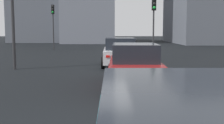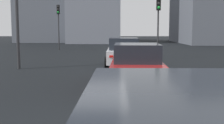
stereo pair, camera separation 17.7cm
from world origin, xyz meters
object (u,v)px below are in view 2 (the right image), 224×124
at_px(car_red_left_second, 136,66).
at_px(traffic_light_near_right, 158,15).
at_px(traffic_light_near_left, 58,18).
at_px(car_white_left_lead, 124,52).

xyz_separation_m(car_red_left_second, traffic_light_near_right, (9.68, -2.23, 2.31)).
bearing_deg(traffic_light_near_left, car_white_left_lead, 24.60).
bearing_deg(car_red_left_second, car_white_left_lead, 4.94).
distance_m(traffic_light_near_left, traffic_light_near_right, 12.06).
bearing_deg(car_red_left_second, traffic_light_near_left, 21.41).
bearing_deg(car_white_left_lead, traffic_light_near_left, 27.02).
xyz_separation_m(traffic_light_near_left, traffic_light_near_right, (-8.51, -8.55, -0.13)).
xyz_separation_m(car_white_left_lead, traffic_light_near_left, (12.28, 6.04, 2.42)).
bearing_deg(traffic_light_near_left, car_red_left_second, 17.56).
xyz_separation_m(car_white_left_lead, car_red_left_second, (-5.91, -0.28, -0.01)).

